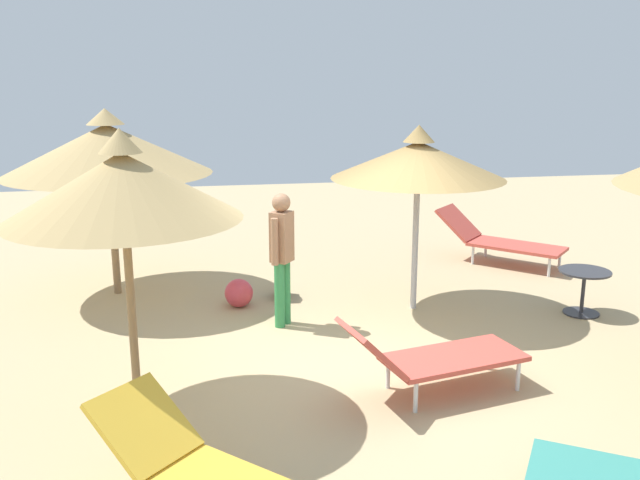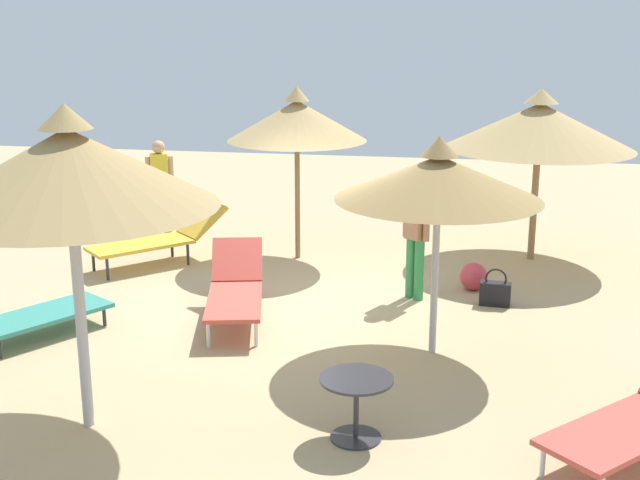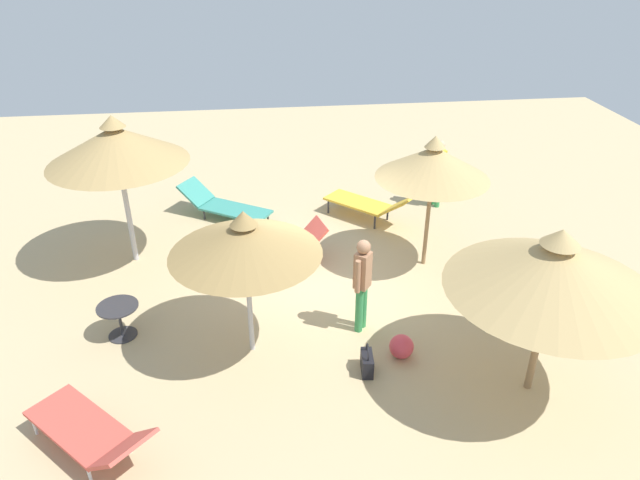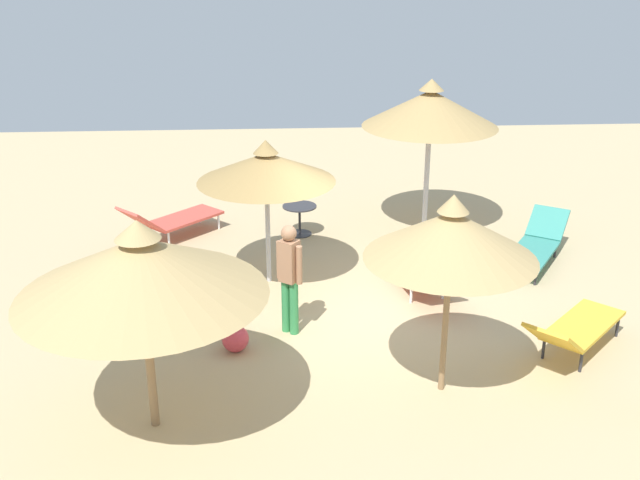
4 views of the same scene
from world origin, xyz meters
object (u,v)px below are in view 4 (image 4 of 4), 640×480
Objects in this scene: parasol_umbrella_far_right at (266,167)px; handbag at (218,320)px; person_standing_far_left at (289,273)px; parasol_umbrella_near_right at (451,235)px; lounge_chair_front at (171,219)px; lounge_chair_near_left at (574,329)px; beach_ball at (235,339)px; parasol_umbrella_center at (430,108)px; parasol_umbrella_far_left at (141,267)px; side_table_round at (300,215)px; lounge_chair_edge at (420,270)px; lounge_chair_back at (536,245)px.

parasol_umbrella_far_right is 2.63m from handbag.
parasol_umbrella_far_right is at bearing -169.97° from person_standing_far_left.
parasol_umbrella_far_right is (-3.45, -2.25, -0.14)m from parasol_umbrella_near_right.
handbag is (1.72, -0.74, -1.84)m from parasol_umbrella_far_right.
lounge_chair_front is (-2.02, -1.89, -1.60)m from parasol_umbrella_far_right.
lounge_chair_near_left reaches higher than beach_ball.
lounge_chair_near_left is at bearing 12.80° from parasol_umbrella_center.
lounge_chair_near_left is 1.16× the size of person_standing_far_left.
parasol_umbrella_center is 5.54m from lounge_chair_near_left.
person_standing_far_left is (-2.20, 1.68, -1.12)m from parasol_umbrella_far_left.
lounge_chair_front is at bearing -161.86° from beach_ball.
parasol_umbrella_near_right reaches higher than side_table_round.
parasol_umbrella_far_right is 2.99m from beach_ball.
lounge_chair_edge reaches higher than beach_ball.
parasol_umbrella_far_left is at bearing -48.33° from lounge_chair_edge.
side_table_round is (-3.85, 1.34, 0.24)m from handbag.
lounge_chair_edge is at bearing -140.28° from lounge_chair_near_left.
parasol_umbrella_center reaches higher than parasol_umbrella_far_right.
parasol_umbrella_near_right is 6.90× the size of beach_ball.
lounge_chair_near_left is at bearing 39.72° from lounge_chair_edge.
beach_ball is (-1.70, 0.89, -1.89)m from parasol_umbrella_far_left.
beach_ball is (2.32, -0.47, -1.82)m from parasol_umbrella_far_right.
lounge_chair_front is (-5.48, -4.14, -1.74)m from parasol_umbrella_near_right.
lounge_chair_front is at bearing -174.96° from parasol_umbrella_far_left.
handbag is at bearing -120.07° from parasol_umbrella_near_right.
beach_ball is at bearing -57.27° from person_standing_far_left.
lounge_chair_edge is at bearing 119.28° from person_standing_far_left.
parasol_umbrella_near_right reaches higher than lounge_chair_edge.
parasol_umbrella_far_left is 1.68× the size of person_standing_far_left.
parasol_umbrella_center is 7.75× the size of beach_ball.
lounge_chair_front reaches higher than beach_ball.
beach_ball is (0.60, 0.28, 0.02)m from handbag.
parasol_umbrella_far_right is 3.70× the size of side_table_round.
handbag is at bearing -43.71° from parasol_umbrella_center.
side_table_round is (-6.15, 1.95, -1.67)m from parasol_umbrella_far_left.
lounge_chair_back is 3.30× the size of side_table_round.
lounge_chair_front is at bearing -127.86° from lounge_chair_near_left.
parasol_umbrella_near_right is at bearing -70.26° from lounge_chair_near_left.
lounge_chair_back is (1.74, 1.69, -2.11)m from parasol_umbrella_center.
lounge_chair_edge is (2.91, -0.62, -2.02)m from parasol_umbrella_center.
parasol_umbrella_far_right is 5.10m from lounge_chair_back.
lounge_chair_edge is 2.52m from person_standing_far_left.
parasol_umbrella_far_left is at bearing 5.04° from lounge_chair_front.
parasol_umbrella_near_right is at bearing 37.06° from lounge_chair_front.
person_standing_far_left reaches higher than lounge_chair_back.
lounge_chair_back is at bearing 112.41° from handbag.
lounge_chair_edge is 5.09m from lounge_chair_front.
parasol_umbrella_far_right is 3.20m from lounge_chair_front.
parasol_umbrella_far_right is 2.73m from side_table_round.
person_standing_far_left is (1.21, -2.15, 0.55)m from lounge_chair_edge.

